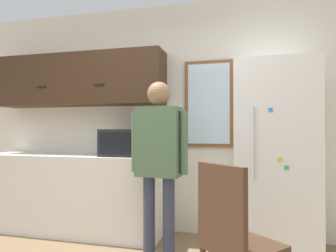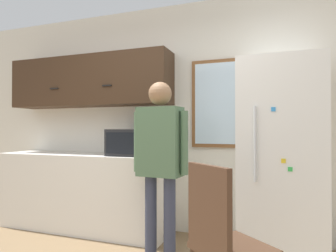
{
  "view_description": "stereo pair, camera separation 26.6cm",
  "coord_description": "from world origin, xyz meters",
  "px_view_note": "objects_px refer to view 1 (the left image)",
  "views": [
    {
      "loc": [
        0.83,
        -1.51,
        1.21
      ],
      "look_at": [
        0.18,
        1.07,
        1.24
      ],
      "focal_mm": 32.0,
      "sensor_mm": 36.0,
      "label": 1
    },
    {
      "loc": [
        1.08,
        -1.43,
        1.21
      ],
      "look_at": [
        0.18,
        1.07,
        1.24
      ],
      "focal_mm": 32.0,
      "sensor_mm": 36.0,
      "label": 2
    }
  ],
  "objects_px": {
    "refrigerator": "(274,157)",
    "chair": "(233,234)",
    "person": "(159,152)",
    "microwave": "(126,143)"
  },
  "relations": [
    {
      "from": "microwave",
      "to": "chair",
      "type": "height_order",
      "value": "microwave"
    },
    {
      "from": "person",
      "to": "refrigerator",
      "type": "relative_size",
      "value": 0.88
    },
    {
      "from": "refrigerator",
      "to": "microwave",
      "type": "bearing_deg",
      "value": 178.81
    },
    {
      "from": "person",
      "to": "chair",
      "type": "relative_size",
      "value": 1.67
    },
    {
      "from": "person",
      "to": "refrigerator",
      "type": "xyz_separation_m",
      "value": [
        1.05,
        0.45,
        -0.07
      ]
    },
    {
      "from": "microwave",
      "to": "chair",
      "type": "distance_m",
      "value": 1.78
    },
    {
      "from": "refrigerator",
      "to": "chair",
      "type": "xyz_separation_m",
      "value": [
        -0.36,
        -1.16,
        -0.4
      ]
    },
    {
      "from": "refrigerator",
      "to": "chair",
      "type": "bearing_deg",
      "value": -107.21
    },
    {
      "from": "refrigerator",
      "to": "chair",
      "type": "relative_size",
      "value": 1.89
    },
    {
      "from": "person",
      "to": "refrigerator",
      "type": "bearing_deg",
      "value": 27.69
    }
  ]
}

